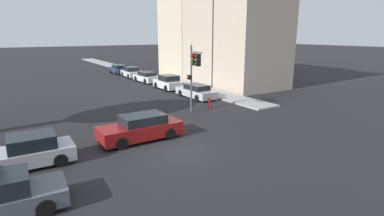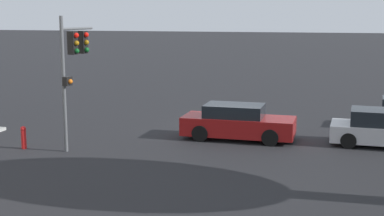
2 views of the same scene
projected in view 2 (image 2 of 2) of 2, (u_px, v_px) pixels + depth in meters
ground_plane at (231, 127)px, 25.56m from camera, size 300.00×300.00×0.00m
traffic_signal at (73, 57)px, 20.85m from camera, size 0.56×2.12×5.25m
crossing_car_0 at (237, 123)px, 22.93m from camera, size 4.79×2.00×1.50m
crossing_car_2 at (379, 129)px, 21.80m from camera, size 3.93×2.05×1.49m
fire_hydrant at (24, 137)px, 21.30m from camera, size 0.22×0.22×0.92m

